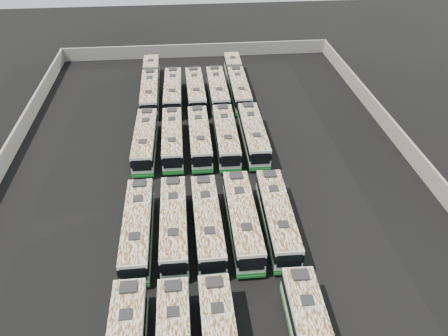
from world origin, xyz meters
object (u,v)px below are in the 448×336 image
(bus_midfront_center, at_px, (208,223))
(bus_midback_left, at_px, (173,139))
(bus_midback_center, at_px, (200,137))
(bus_midfront_right, at_px, (242,219))
(bus_back_far_right, at_px, (237,81))
(bus_midfront_far_left, at_px, (138,228))
(bus_midback_far_left, at_px, (145,140))
(bus_midback_right, at_px, (226,136))
(bus_midfront_left, at_px, (174,224))
(bus_back_left, at_px, (173,92))
(bus_midback_far_right, at_px, (253,134))
(bus_back_far_left, at_px, (151,84))
(bus_back_right, at_px, (217,90))
(bus_back_center, at_px, (196,91))
(bus_midfront_far_right, at_px, (277,217))

(bus_midfront_center, bearing_deg, bus_midback_left, 100.85)
(bus_midback_center, bearing_deg, bus_midfront_right, -78.27)
(bus_midfront_center, bearing_deg, bus_back_far_right, 77.18)
(bus_midfront_far_left, bearing_deg, bus_midback_left, 78.45)
(bus_midfront_center, xyz_separation_m, bus_midback_far_left, (-6.14, 14.48, 0.01))
(bus_midback_right, xyz_separation_m, bus_back_far_right, (3.13, 15.22, -0.06))
(bus_midfront_left, xyz_separation_m, bus_back_far_right, (9.17, 29.59, -0.02))
(bus_midfront_far_left, height_order, bus_back_left, same)
(bus_midback_far_right, xyz_separation_m, bus_back_far_right, (-0.06, 15.10, -0.06))
(bus_midfront_center, distance_m, bus_midfront_right, 3.11)
(bus_midfront_far_left, distance_m, bus_back_left, 27.26)
(bus_back_far_left, bearing_deg, bus_back_right, -18.75)
(bus_midback_far_left, distance_m, bus_midback_left, 3.08)
(bus_midback_left, distance_m, bus_back_far_left, 15.49)
(bus_midfront_far_left, relative_size, bus_back_center, 1.00)
(bus_midback_left, distance_m, bus_back_center, 12.72)
(bus_midback_far_left, bearing_deg, bus_midfront_far_right, -48.14)
(bus_back_far_left, bearing_deg, bus_midback_far_right, -51.43)
(bus_midfront_far_right, xyz_separation_m, bus_back_left, (-9.23, 26.86, -0.01))
(bus_midback_far_right, bearing_deg, bus_midback_left, -179.59)
(bus_midfront_far_right, bearing_deg, bus_midback_far_right, 91.23)
(bus_midfront_right, relative_size, bus_midback_center, 1.03)
(bus_midback_left, bearing_deg, bus_midfront_far_right, -57.30)
(bus_midback_right, relative_size, bus_back_center, 1.02)
(bus_back_right, bearing_deg, bus_midfront_far_right, -83.59)
(bus_midfront_right, bearing_deg, bus_midfront_far_right, 0.27)
(bus_midback_far_left, bearing_deg, bus_midback_right, 0.93)
(bus_midback_far_left, xyz_separation_m, bus_back_left, (3.15, 12.51, 0.01))
(bus_midback_center, bearing_deg, bus_midfront_center, -90.38)
(bus_back_far_left, relative_size, bus_back_right, 1.50)
(bus_midfront_left, xyz_separation_m, bus_back_right, (6.10, 26.66, 0.04))
(bus_back_left, distance_m, bus_back_center, 3.10)
(bus_midfront_left, height_order, bus_midback_left, bus_midfront_left)
(bus_midfront_center, xyz_separation_m, bus_back_right, (3.16, 26.76, 0.04))
(bus_midback_left, bearing_deg, bus_midback_center, -0.39)
(bus_midfront_center, distance_m, bus_midback_far_left, 15.73)
(bus_midback_center, distance_m, bus_back_center, 12.34)
(bus_midfront_right, relative_size, bus_midback_far_left, 1.02)
(bus_back_far_left, height_order, bus_back_left, bus_back_left)
(bus_back_right, bearing_deg, bus_midfront_right, -90.32)
(bus_midfront_center, relative_size, bus_back_far_left, 0.65)
(bus_midfront_far_right, distance_m, bus_midback_far_right, 14.45)
(bus_midback_far_left, height_order, bus_back_far_left, bus_midback_far_left)
(bus_back_far_left, height_order, bus_back_far_right, bus_back_far_right)
(bus_back_left, bearing_deg, bus_midfront_far_left, -95.44)
(bus_midfront_left, bearing_deg, bus_midback_far_left, 102.59)
(bus_midfront_far_left, height_order, bus_back_far_right, bus_midfront_far_left)
(bus_midback_far_left, height_order, bus_back_far_right, bus_midback_far_left)
(bus_midfront_far_right, height_order, bus_midback_left, bus_midfront_far_right)
(bus_midfront_center, xyz_separation_m, bus_midback_far_right, (6.29, 14.58, 0.04))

